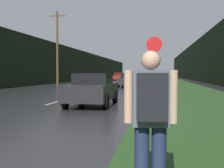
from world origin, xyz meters
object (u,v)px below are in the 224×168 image
(stop_sign, at_px, (154,65))
(car_passing_far, at_px, (129,80))
(hitchhiker_with_backpack, at_px, (151,116))
(car_oncoming, at_px, (119,77))
(car_passing_near, at_px, (93,89))

(stop_sign, relative_size, car_passing_far, 0.65)
(stop_sign, distance_m, hitchhiker_with_backpack, 9.08)
(car_oncoming, bearing_deg, car_passing_far, -79.84)
(hitchhiker_with_backpack, relative_size, car_passing_far, 0.37)
(hitchhiker_with_backpack, relative_size, car_oncoming, 0.38)
(stop_sign, height_order, car_passing_near, stop_sign)
(stop_sign, bearing_deg, car_oncoming, 99.75)
(car_passing_far, xyz_separation_m, car_oncoming, (-4.39, 24.47, 0.02))
(car_passing_near, distance_m, car_passing_far, 17.11)
(hitchhiker_with_backpack, relative_size, car_passing_near, 0.42)
(car_passing_far, bearing_deg, car_oncoming, -79.84)
(car_passing_far, relative_size, car_oncoming, 1.03)
(stop_sign, xyz_separation_m, car_passing_far, (-2.84, 17.61, -1.12))
(car_passing_near, bearing_deg, hitchhiker_with_backpack, 106.83)
(hitchhiker_with_backpack, xyz_separation_m, car_oncoming, (-7.27, 51.12, -0.24))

